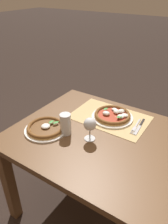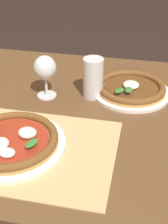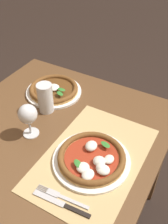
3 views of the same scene
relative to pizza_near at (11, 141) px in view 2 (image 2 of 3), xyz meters
name	(u,v)px [view 2 (image 2 of 3)]	position (x,y,z in m)	size (l,w,h in m)	color
dining_table	(28,129)	(-0.05, 0.23, -0.13)	(1.18, 0.94, 0.74)	brown
paper_placemat	(19,147)	(0.02, 0.00, -0.02)	(0.55, 0.36, 0.00)	tan
pizza_near	(11,141)	(0.00, 0.00, 0.00)	(0.30, 0.30, 0.05)	white
pizza_far	(131,89)	(0.30, 0.39, 0.00)	(0.29, 0.29, 0.05)	white
wine_glass	(45,69)	(0.01, 0.30, 0.08)	(0.08, 0.08, 0.16)	silver
pint_glass	(93,79)	(0.17, 0.34, 0.05)	(0.07, 0.07, 0.15)	silver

